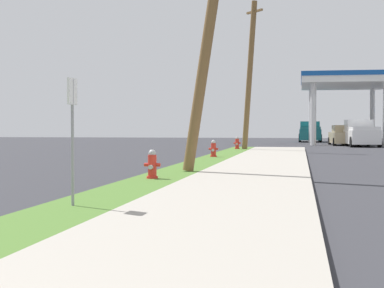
{
  "coord_description": "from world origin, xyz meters",
  "views": [
    {
      "loc": [
        4.33,
        -0.25,
        1.43
      ],
      "look_at": [
        1.1,
        17.93,
        0.91
      ],
      "focal_mm": 57.18,
      "sensor_mm": 36.0,
      "label": 1
    }
  ],
  "objects_px": {
    "fire_hydrant_third": "(213,149)",
    "fire_hydrant_fourth": "(237,143)",
    "truck_teal_on_apron": "(310,132)",
    "truck_white_at_forecourt": "(360,134)",
    "utility_pole_midground": "(212,6)",
    "car_tan_by_near_pump": "(343,136)",
    "fire_hydrant_second": "(152,166)",
    "street_sign_post": "(72,115)",
    "utility_pole_background": "(250,74)"
  },
  "relations": [
    {
      "from": "fire_hydrant_fourth",
      "to": "truck_teal_on_apron",
      "type": "bearing_deg",
      "value": 78.82
    },
    {
      "from": "car_tan_by_near_pump",
      "to": "truck_white_at_forecourt",
      "type": "xyz_separation_m",
      "value": [
        1.03,
        -2.82,
        0.19
      ]
    },
    {
      "from": "fire_hydrant_third",
      "to": "truck_teal_on_apron",
      "type": "distance_m",
      "value": 33.68
    },
    {
      "from": "fire_hydrant_second",
      "to": "fire_hydrant_fourth",
      "type": "relative_size",
      "value": 1.0
    },
    {
      "from": "car_tan_by_near_pump",
      "to": "fire_hydrant_fourth",
      "type": "bearing_deg",
      "value": -119.02
    },
    {
      "from": "street_sign_post",
      "to": "truck_teal_on_apron",
      "type": "height_order",
      "value": "street_sign_post"
    },
    {
      "from": "truck_white_at_forecourt",
      "to": "truck_teal_on_apron",
      "type": "distance_m",
      "value": 14.01
    },
    {
      "from": "fire_hydrant_second",
      "to": "street_sign_post",
      "type": "distance_m",
      "value": 5.58
    },
    {
      "from": "fire_hydrant_second",
      "to": "fire_hydrant_third",
      "type": "bearing_deg",
      "value": 90.22
    },
    {
      "from": "utility_pole_midground",
      "to": "street_sign_post",
      "type": "distance_m",
      "value": 8.76
    },
    {
      "from": "utility_pole_midground",
      "to": "car_tan_by_near_pump",
      "type": "height_order",
      "value": "utility_pole_midground"
    },
    {
      "from": "fire_hydrant_third",
      "to": "utility_pole_midground",
      "type": "bearing_deg",
      "value": -82.17
    },
    {
      "from": "utility_pole_midground",
      "to": "truck_white_at_forecourt",
      "type": "distance_m",
      "value": 29.71
    },
    {
      "from": "street_sign_post",
      "to": "car_tan_by_near_pump",
      "type": "bearing_deg",
      "value": 79.88
    },
    {
      "from": "fire_hydrant_second",
      "to": "car_tan_by_near_pump",
      "type": "bearing_deg",
      "value": 78.34
    },
    {
      "from": "fire_hydrant_second",
      "to": "street_sign_post",
      "type": "height_order",
      "value": "street_sign_post"
    },
    {
      "from": "utility_pole_background",
      "to": "street_sign_post",
      "type": "relative_size",
      "value": 4.07
    },
    {
      "from": "utility_pole_background",
      "to": "fire_hydrant_third",
      "type": "bearing_deg",
      "value": -94.88
    },
    {
      "from": "utility_pole_background",
      "to": "truck_white_at_forecourt",
      "type": "relative_size",
      "value": 1.56
    },
    {
      "from": "street_sign_post",
      "to": "car_tan_by_near_pump",
      "type": "relative_size",
      "value": 0.46
    },
    {
      "from": "utility_pole_background",
      "to": "car_tan_by_near_pump",
      "type": "height_order",
      "value": "utility_pole_background"
    },
    {
      "from": "street_sign_post",
      "to": "truck_teal_on_apron",
      "type": "relative_size",
      "value": 0.39
    },
    {
      "from": "fire_hydrant_second",
      "to": "street_sign_post",
      "type": "relative_size",
      "value": 0.35
    },
    {
      "from": "fire_hydrant_third",
      "to": "fire_hydrant_fourth",
      "type": "xyz_separation_m",
      "value": [
        0.03,
        9.9,
        0.0
      ]
    },
    {
      "from": "truck_teal_on_apron",
      "to": "truck_white_at_forecourt",
      "type": "bearing_deg",
      "value": -75.82
    },
    {
      "from": "utility_pole_background",
      "to": "street_sign_post",
      "type": "height_order",
      "value": "utility_pole_background"
    },
    {
      "from": "utility_pole_background",
      "to": "truck_white_at_forecourt",
      "type": "distance_m",
      "value": 13.17
    },
    {
      "from": "fire_hydrant_fourth",
      "to": "utility_pole_background",
      "type": "distance_m",
      "value": 4.17
    },
    {
      "from": "car_tan_by_near_pump",
      "to": "truck_teal_on_apron",
      "type": "bearing_deg",
      "value": 102.59
    },
    {
      "from": "utility_pole_background",
      "to": "street_sign_post",
      "type": "distance_m",
      "value": 26.46
    },
    {
      "from": "fire_hydrant_third",
      "to": "truck_teal_on_apron",
      "type": "xyz_separation_m",
      "value": [
        4.66,
        33.35,
        0.47
      ]
    },
    {
      "from": "fire_hydrant_second",
      "to": "truck_white_at_forecourt",
      "type": "xyz_separation_m",
      "value": [
        8.05,
        31.19,
        0.47
      ]
    },
    {
      "from": "street_sign_post",
      "to": "truck_white_at_forecourt",
      "type": "relative_size",
      "value": 0.38
    },
    {
      "from": "street_sign_post",
      "to": "truck_white_at_forecourt",
      "type": "distance_m",
      "value": 37.53
    },
    {
      "from": "fire_hydrant_fourth",
      "to": "street_sign_post",
      "type": "distance_m",
      "value": 26.8
    },
    {
      "from": "utility_pole_midground",
      "to": "car_tan_by_near_pump",
      "type": "bearing_deg",
      "value": 79.47
    },
    {
      "from": "street_sign_post",
      "to": "car_tan_by_near_pump",
      "type": "height_order",
      "value": "street_sign_post"
    },
    {
      "from": "street_sign_post",
      "to": "truck_teal_on_apron",
      "type": "xyz_separation_m",
      "value": [
        4.64,
        50.23,
        -0.72
      ]
    },
    {
      "from": "utility_pole_midground",
      "to": "car_tan_by_near_pump",
      "type": "distance_m",
      "value": 32.25
    },
    {
      "from": "fire_hydrant_third",
      "to": "fire_hydrant_fourth",
      "type": "height_order",
      "value": "same"
    },
    {
      "from": "truck_white_at_forecourt",
      "to": "truck_teal_on_apron",
      "type": "relative_size",
      "value": 1.02
    },
    {
      "from": "fire_hydrant_second",
      "to": "street_sign_post",
      "type": "xyz_separation_m",
      "value": [
        -0.02,
        -5.45,
        1.19
      ]
    },
    {
      "from": "fire_hydrant_fourth",
      "to": "car_tan_by_near_pump",
      "type": "relative_size",
      "value": 0.16
    },
    {
      "from": "truck_teal_on_apron",
      "to": "utility_pole_background",
      "type": "bearing_deg",
      "value": -99.15
    },
    {
      "from": "fire_hydrant_third",
      "to": "street_sign_post",
      "type": "bearing_deg",
      "value": -89.93
    },
    {
      "from": "fire_hydrant_second",
      "to": "truck_teal_on_apron",
      "type": "xyz_separation_m",
      "value": [
        4.62,
        44.78,
        0.47
      ]
    },
    {
      "from": "fire_hydrant_second",
      "to": "fire_hydrant_third",
      "type": "relative_size",
      "value": 1.0
    },
    {
      "from": "fire_hydrant_second",
      "to": "utility_pole_midground",
      "type": "height_order",
      "value": "utility_pole_midground"
    },
    {
      "from": "truck_teal_on_apron",
      "to": "fire_hydrant_second",
      "type": "bearing_deg",
      "value": -95.89
    },
    {
      "from": "fire_hydrant_fourth",
      "to": "utility_pole_background",
      "type": "xyz_separation_m",
      "value": [
        0.78,
        -0.49,
        4.07
      ]
    }
  ]
}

